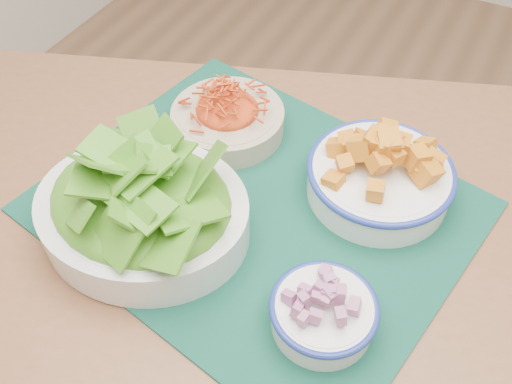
% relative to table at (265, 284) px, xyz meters
% --- Properties ---
extents(table, '(1.44, 1.21, 0.75)m').
position_rel_table_xyz_m(table, '(0.00, 0.00, 0.00)').
color(table, brown).
rests_on(table, ground).
extents(placemat, '(0.66, 0.58, 0.00)m').
position_rel_table_xyz_m(placemat, '(-0.05, 0.06, 0.10)').
color(placemat, '#072C23').
rests_on(placemat, table).
extents(carrot_bowl, '(0.23, 0.23, 0.07)m').
position_rel_table_xyz_m(carrot_bowl, '(-0.16, 0.18, 0.13)').
color(carrot_bowl, tan).
rests_on(carrot_bowl, placemat).
extents(squash_bowl, '(0.23, 0.23, 0.10)m').
position_rel_table_xyz_m(squash_bowl, '(0.10, 0.17, 0.15)').
color(squash_bowl, white).
rests_on(squash_bowl, placemat).
extents(lettuce_bowl, '(0.34, 0.30, 0.13)m').
position_rel_table_xyz_m(lettuce_bowl, '(-0.16, -0.05, 0.16)').
color(lettuce_bowl, silver).
rests_on(lettuce_bowl, placemat).
extents(onion_bowl, '(0.14, 0.14, 0.07)m').
position_rel_table_xyz_m(onion_bowl, '(0.12, -0.08, 0.13)').
color(onion_bowl, silver).
rests_on(onion_bowl, placemat).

